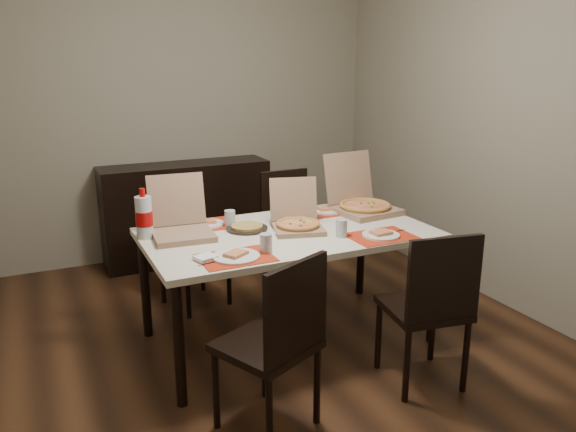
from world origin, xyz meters
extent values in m
cube|color=#422514|center=(0.00, 0.00, -0.01)|extent=(3.80, 4.00, 0.02)
cube|color=gray|center=(0.00, 2.01, 1.30)|extent=(3.80, 0.02, 2.60)
cube|color=gray|center=(1.91, 0.00, 1.30)|extent=(0.02, 4.00, 2.60)
cube|color=black|center=(0.00, 1.78, 0.45)|extent=(1.50, 0.40, 0.90)
cube|color=beige|center=(0.18, -0.02, 0.73)|extent=(1.80, 1.00, 0.04)
cylinder|color=black|center=(-0.66, -0.46, 0.35)|extent=(0.06, 0.06, 0.71)
cylinder|color=black|center=(1.02, -0.46, 0.35)|extent=(0.06, 0.06, 0.71)
cylinder|color=black|center=(-0.66, 0.42, 0.35)|extent=(0.06, 0.06, 0.71)
cylinder|color=black|center=(1.02, 0.42, 0.35)|extent=(0.06, 0.06, 0.71)
cube|color=black|center=(-0.31, -0.82, 0.45)|extent=(0.56, 0.56, 0.04)
cube|color=black|center=(-0.23, -0.99, 0.70)|extent=(0.39, 0.20, 0.46)
cylinder|color=black|center=(-0.40, -1.06, 0.21)|extent=(0.04, 0.04, 0.43)
cylinder|color=black|center=(-0.07, -0.91, 0.21)|extent=(0.04, 0.04, 0.43)
cylinder|color=black|center=(-0.55, -0.73, 0.21)|extent=(0.04, 0.04, 0.43)
cylinder|color=black|center=(-0.22, -0.58, 0.21)|extent=(0.04, 0.04, 0.43)
cube|color=black|center=(0.66, -0.80, 0.45)|extent=(0.48, 0.48, 0.04)
cube|color=black|center=(0.63, -0.99, 0.70)|extent=(0.42, 0.10, 0.46)
cylinder|color=black|center=(0.45, -0.95, 0.21)|extent=(0.04, 0.04, 0.43)
cylinder|color=black|center=(0.81, -1.01, 0.21)|extent=(0.04, 0.04, 0.43)
cylinder|color=black|center=(0.51, -0.59, 0.21)|extent=(0.04, 0.04, 0.43)
cylinder|color=black|center=(0.86, -0.65, 0.21)|extent=(0.04, 0.04, 0.43)
cube|color=black|center=(-0.22, 0.78, 0.45)|extent=(0.52, 0.52, 0.04)
cube|color=black|center=(-0.27, 0.96, 0.70)|extent=(0.41, 0.15, 0.46)
cylinder|color=black|center=(-0.10, 1.00, 0.21)|extent=(0.04, 0.04, 0.43)
cylinder|color=black|center=(-0.44, 0.90, 0.21)|extent=(0.04, 0.04, 0.43)
cylinder|color=black|center=(0.01, 0.66, 0.21)|extent=(0.04, 0.04, 0.43)
cylinder|color=black|center=(-0.34, 0.55, 0.21)|extent=(0.04, 0.04, 0.43)
cube|color=black|center=(0.62, 0.79, 0.45)|extent=(0.43, 0.43, 0.04)
cube|color=black|center=(0.62, 0.98, 0.70)|extent=(0.42, 0.04, 0.46)
cylinder|color=black|center=(0.80, 0.98, 0.21)|extent=(0.04, 0.04, 0.43)
cylinder|color=black|center=(0.44, 0.96, 0.21)|extent=(0.04, 0.04, 0.43)
cylinder|color=black|center=(0.81, 0.62, 0.21)|extent=(0.04, 0.04, 0.43)
cylinder|color=black|center=(0.45, 0.60, 0.21)|extent=(0.04, 0.04, 0.43)
cube|color=red|center=(-0.29, -0.35, 0.75)|extent=(0.40, 0.30, 0.00)
cylinder|color=white|center=(-0.29, -0.35, 0.76)|extent=(0.27, 0.27, 0.01)
cube|color=#E5C372|center=(-0.29, -0.35, 0.78)|extent=(0.15, 0.14, 0.02)
cylinder|color=#ABAFB6|center=(-0.11, -0.34, 0.81)|extent=(0.07, 0.07, 0.11)
cube|color=#B2B2B7|center=(-0.42, -0.37, 0.75)|extent=(0.20, 0.04, 0.00)
cube|color=white|center=(-0.45, -0.31, 0.76)|extent=(0.13, 0.13, 0.02)
cube|color=red|center=(0.65, -0.37, 0.75)|extent=(0.40, 0.30, 0.00)
cylinder|color=white|center=(0.65, -0.37, 0.76)|extent=(0.23, 0.23, 0.01)
cube|color=#E5C372|center=(0.65, -0.37, 0.78)|extent=(0.13, 0.10, 0.02)
cylinder|color=#ABAFB6|center=(0.43, -0.27, 0.81)|extent=(0.07, 0.07, 0.11)
cube|color=#B2B2B7|center=(0.76, -0.34, 0.75)|extent=(0.20, 0.04, 0.00)
cube|color=red|center=(-0.25, 0.32, 0.75)|extent=(0.40, 0.30, 0.00)
cylinder|color=white|center=(-0.25, 0.32, 0.76)|extent=(0.23, 0.23, 0.01)
cube|color=#E5C372|center=(-0.25, 0.32, 0.78)|extent=(0.12, 0.10, 0.02)
cylinder|color=#ABAFB6|center=(-0.12, 0.22, 0.81)|extent=(0.07, 0.07, 0.11)
cube|color=#B2B2B7|center=(-0.44, 0.29, 0.75)|extent=(0.20, 0.04, 0.00)
cube|color=white|center=(-0.41, 0.36, 0.76)|extent=(0.13, 0.13, 0.02)
cube|color=red|center=(0.63, 0.29, 0.75)|extent=(0.40, 0.30, 0.00)
cylinder|color=white|center=(0.63, 0.29, 0.76)|extent=(0.23, 0.23, 0.01)
cube|color=#E5C372|center=(0.63, 0.29, 0.78)|extent=(0.12, 0.09, 0.02)
cylinder|color=#ABAFB6|center=(0.42, 0.29, 0.81)|extent=(0.07, 0.07, 0.11)
cube|color=#B2B2B7|center=(0.76, 0.28, 0.75)|extent=(0.20, 0.04, 0.00)
cube|color=white|center=(0.13, -0.05, 0.76)|extent=(0.14, 0.15, 0.02)
cube|color=#8D6B51|center=(0.24, -0.04, 0.77)|extent=(0.38, 0.38, 0.03)
cube|color=#8D6B51|center=(0.28, 0.11, 0.92)|extent=(0.32, 0.15, 0.28)
cylinder|color=#E5C372|center=(0.24, -0.04, 0.79)|extent=(0.32, 0.32, 0.02)
cube|color=#8D6B51|center=(0.86, 0.14, 0.77)|extent=(0.44, 0.44, 0.04)
cube|color=#8D6B51|center=(0.84, 0.34, 0.97)|extent=(0.41, 0.13, 0.36)
cylinder|color=#E5C372|center=(0.86, 0.14, 0.80)|extent=(0.38, 0.38, 0.02)
cube|color=#8D6B51|center=(-0.46, 0.13, 0.77)|extent=(0.38, 0.38, 0.04)
cube|color=#8D6B51|center=(-0.44, 0.31, 0.95)|extent=(0.36, 0.11, 0.32)
cylinder|color=black|center=(-0.05, 0.12, 0.76)|extent=(0.27, 0.27, 0.01)
cylinder|color=#B89847|center=(-0.05, 0.12, 0.77)|extent=(0.20, 0.20, 0.02)
imported|color=white|center=(0.31, 0.12, 0.77)|extent=(0.16, 0.16, 0.03)
cylinder|color=silver|center=(-0.67, 0.22, 0.88)|extent=(0.10, 0.10, 0.26)
cylinder|color=#AB0807|center=(-0.67, 0.22, 0.88)|extent=(0.10, 0.10, 0.09)
cylinder|color=#AB0807|center=(-0.67, 0.22, 1.04)|extent=(0.03, 0.03, 0.05)
camera|label=1|loc=(-1.27, -3.11, 1.81)|focal=35.00mm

